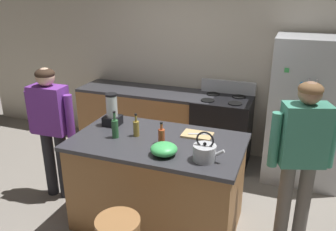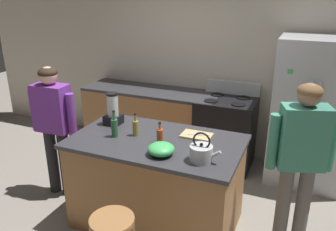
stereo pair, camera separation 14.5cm
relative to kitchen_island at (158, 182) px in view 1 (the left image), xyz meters
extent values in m
plane|color=gray|center=(0.00, 0.00, -0.48)|extent=(14.00, 14.00, 0.00)
cube|color=beige|center=(0.00, 1.95, 0.87)|extent=(8.00, 0.10, 2.70)
cube|color=#9E6B3D|center=(0.00, 0.00, -0.02)|extent=(1.62, 0.92, 0.91)
cube|color=#333338|center=(0.00, 0.00, 0.45)|extent=(1.68, 0.98, 0.04)
cube|color=#9E6B3D|center=(-0.80, 1.55, -0.02)|extent=(2.00, 0.64, 0.91)
cube|color=#333338|center=(-0.80, 1.55, 0.45)|extent=(2.00, 0.64, 0.04)
cube|color=#B7BABF|center=(1.38, 1.50, 0.43)|extent=(0.90, 0.70, 1.83)
cylinder|color=#B7BABF|center=(1.34, 1.13, 0.53)|extent=(0.02, 0.02, 0.82)
cylinder|color=#B7BABF|center=(1.42, 1.13, 0.53)|extent=(0.02, 0.02, 0.82)
cube|color=purple|center=(1.67, 1.15, 0.38)|extent=(0.05, 0.01, 0.05)
cube|color=#268CD8|center=(1.34, 1.15, 0.52)|extent=(0.05, 0.01, 0.05)
cube|color=red|center=(1.57, 1.15, 0.16)|extent=(0.05, 0.01, 0.05)
cube|color=#268CD8|center=(1.28, 1.15, 0.86)|extent=(0.05, 0.01, 0.05)
cube|color=#3FB259|center=(1.10, 1.15, 1.01)|extent=(0.05, 0.01, 0.05)
cube|color=black|center=(0.34, 1.52, 0.00)|extent=(0.76, 0.64, 0.95)
cube|color=black|center=(0.34, 1.20, -0.05)|extent=(0.60, 0.01, 0.24)
cube|color=#B7BABF|center=(0.34, 1.81, 0.56)|extent=(0.76, 0.06, 0.18)
cylinder|color=black|center=(0.16, 1.37, 0.48)|extent=(0.18, 0.18, 0.01)
cylinder|color=black|center=(0.52, 1.37, 0.48)|extent=(0.18, 0.18, 0.01)
cylinder|color=black|center=(0.16, 1.67, 0.48)|extent=(0.18, 0.18, 0.01)
cylinder|color=black|center=(0.52, 1.67, 0.48)|extent=(0.18, 0.18, 0.01)
cylinder|color=#26262B|center=(-1.39, 0.05, -0.07)|extent=(0.14, 0.14, 0.82)
cylinder|color=#26262B|center=(-1.21, 0.06, -0.07)|extent=(0.14, 0.14, 0.82)
cube|color=#723399|center=(-1.30, 0.05, 0.61)|extent=(0.41, 0.24, 0.54)
cylinder|color=#723399|center=(-1.55, 0.04, 0.56)|extent=(0.09, 0.09, 0.49)
cylinder|color=#723399|center=(-1.05, 0.07, 0.56)|extent=(0.09, 0.09, 0.49)
sphere|color=#D8AD8C|center=(-1.30, 0.05, 0.98)|extent=(0.21, 0.21, 0.20)
ellipsoid|color=#332319|center=(-1.30, 0.05, 1.01)|extent=(0.22, 0.22, 0.12)
cylinder|color=#66605B|center=(1.41, 0.21, -0.05)|extent=(0.16, 0.16, 0.85)
cylinder|color=#66605B|center=(1.24, 0.15, -0.05)|extent=(0.16, 0.16, 0.85)
cube|color=#3F8C72|center=(1.32, 0.18, 0.66)|extent=(0.45, 0.34, 0.57)
cylinder|color=#3F8C72|center=(1.56, 0.26, 0.61)|extent=(0.11, 0.11, 0.51)
cylinder|color=#3F8C72|center=(1.08, 0.10, 0.61)|extent=(0.11, 0.11, 0.51)
sphere|color=#8C664C|center=(1.32, 0.18, 1.04)|extent=(0.25, 0.25, 0.20)
ellipsoid|color=brown|center=(1.32, 0.18, 1.08)|extent=(0.27, 0.27, 0.12)
cylinder|color=#9E6B3D|center=(0.01, -0.88, 0.15)|extent=(0.36, 0.36, 0.04)
cube|color=black|center=(-0.60, 0.20, 0.52)|extent=(0.17, 0.17, 0.10)
cylinder|color=silver|center=(-0.60, 0.20, 0.69)|extent=(0.12, 0.12, 0.23)
cylinder|color=black|center=(-0.60, 0.20, 0.81)|extent=(0.12, 0.12, 0.02)
cylinder|color=olive|center=(-0.23, 0.02, 0.55)|extent=(0.06, 0.06, 0.15)
cylinder|color=olive|center=(-0.23, 0.02, 0.66)|extent=(0.02, 0.02, 0.07)
cylinder|color=black|center=(-0.23, 0.02, 0.70)|extent=(0.03, 0.03, 0.02)
cylinder|color=#B24C26|center=(0.06, -0.05, 0.54)|extent=(0.06, 0.06, 0.14)
cylinder|color=#B24C26|center=(0.06, -0.05, 0.64)|extent=(0.02, 0.02, 0.06)
cylinder|color=black|center=(0.06, -0.05, 0.68)|extent=(0.03, 0.03, 0.02)
cylinder|color=#2D6638|center=(-0.41, -0.09, 0.56)|extent=(0.07, 0.07, 0.18)
cylinder|color=#2D6638|center=(-0.41, -0.09, 0.69)|extent=(0.03, 0.03, 0.08)
cylinder|color=black|center=(-0.41, -0.09, 0.74)|extent=(0.03, 0.03, 0.02)
ellipsoid|color=#3FB259|center=(0.17, -0.27, 0.53)|extent=(0.24, 0.24, 0.11)
cylinder|color=#B7BABF|center=(0.54, -0.24, 0.54)|extent=(0.20, 0.20, 0.14)
sphere|color=black|center=(0.54, -0.24, 0.63)|extent=(0.03, 0.03, 0.03)
cylinder|color=#B7BABF|center=(0.67, -0.24, 0.56)|extent=(0.09, 0.03, 0.08)
torus|color=black|center=(0.54, -0.24, 0.66)|extent=(0.16, 0.02, 0.16)
cube|color=tan|center=(0.34, 0.23, 0.48)|extent=(0.30, 0.20, 0.02)
cube|color=#B7BABF|center=(0.36, 0.23, 0.50)|extent=(0.22, 0.09, 0.01)
camera|label=1|loc=(1.16, -2.83, 1.88)|focal=36.75mm
camera|label=2|loc=(1.30, -2.78, 1.88)|focal=36.75mm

